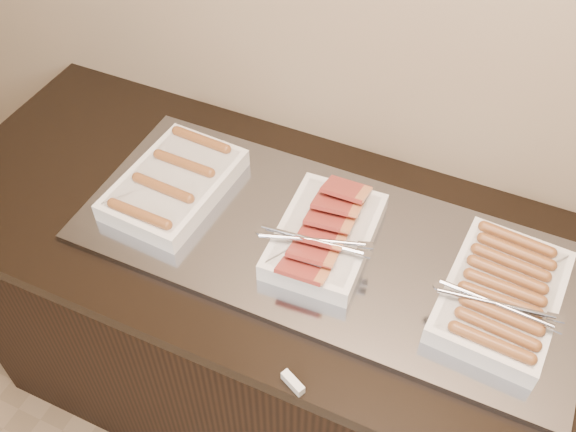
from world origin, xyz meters
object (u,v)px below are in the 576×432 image
object	(u,v)px
dish_center	(324,235)
dish_right	(501,295)
warming_tray	(326,246)
counter	(319,345)
dish_left	(175,183)

from	to	relation	value
dish_center	dish_right	xyz separation A→B (m)	(0.41, 0.00, 0.00)
warming_tray	dish_right	distance (m)	0.41
counter	warming_tray	size ratio (longest dim) A/B	1.72
counter	warming_tray	bearing A→B (deg)	0.00
dish_right	warming_tray	bearing A→B (deg)	-176.84
dish_center	counter	bearing A→B (deg)	57.08
warming_tray	dish_left	bearing A→B (deg)	180.00
dish_right	dish_center	bearing A→B (deg)	-176.15
counter	dish_left	world-z (taller)	dish_left
counter	dish_center	xyz separation A→B (m)	(-0.00, -0.00, 0.50)
dish_left	dish_center	bearing A→B (deg)	2.75
warming_tray	dish_right	size ratio (longest dim) A/B	3.27
dish_left	dish_right	size ratio (longest dim) A/B	0.99
warming_tray	dish_center	xyz separation A→B (m)	(-0.00, -0.00, 0.04)
counter	dish_right	xyz separation A→B (m)	(0.41, -0.00, 0.50)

